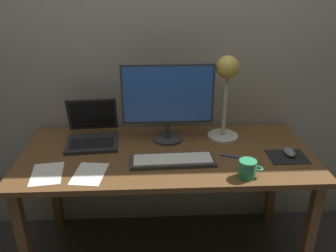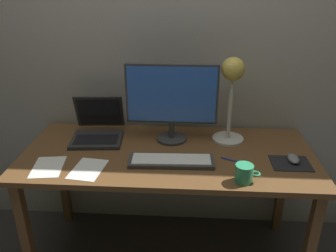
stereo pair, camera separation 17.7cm
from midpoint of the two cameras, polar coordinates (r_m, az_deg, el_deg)
name	(u,v)px [view 2 (the right image)]	position (r m, az deg, el deg)	size (l,w,h in m)	color
back_wall	(172,36)	(2.09, 3.19, 14.62)	(4.80, 0.06, 2.60)	#A8A099
desk	(168,164)	(1.94, 2.62, -6.48)	(1.60, 0.70, 0.74)	brown
monitor	(172,98)	(1.93, 3.26, 4.64)	(0.52, 0.17, 0.46)	#38383A
keyboard_main	(171,161)	(1.79, 3.41, -5.86)	(0.44, 0.15, 0.03)	#38383A
laptop	(98,126)	(2.07, -9.17, -0.07)	(0.31, 0.33, 0.24)	#28282B
desk_lamp	(232,85)	(1.95, 13.19, 6.67)	(0.18, 0.18, 0.49)	beige
mousepad	(291,163)	(1.92, 22.23, -5.83)	(0.20, 0.16, 0.00)	black
mouse	(293,159)	(1.94, 22.63, -5.11)	(0.06, 0.10, 0.03)	slate
coffee_mug	(244,173)	(1.68, 15.55, -7.68)	(0.12, 0.09, 0.09)	#339966
paper_sheet_near_mouse	(88,169)	(1.76, -10.38, -7.14)	(0.15, 0.21, 0.00)	white
paper_sheet_by_keyboard	(48,167)	(1.83, -16.73, -6.60)	(0.15, 0.21, 0.00)	white
pen	(234,160)	(1.86, 13.58, -5.65)	(0.01, 0.01, 0.14)	#2633A5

